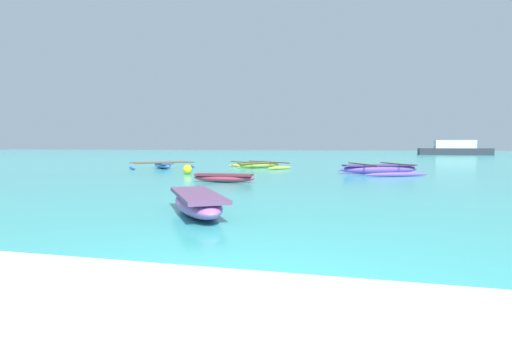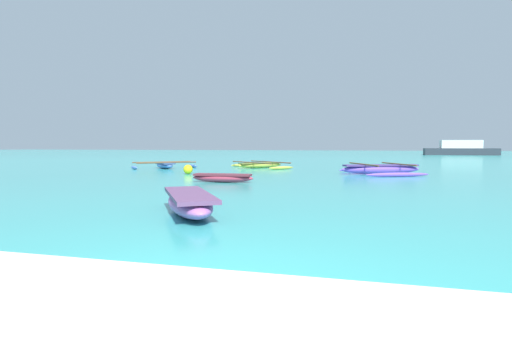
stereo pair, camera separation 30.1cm
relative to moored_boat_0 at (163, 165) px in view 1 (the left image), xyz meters
The scene contains 8 objects.
ground_plane 22.41m from the moored_boat_0, 62.42° to the right, with size 240.00×240.00×0.00m.
moored_boat_0 is the anchor object (origin of this frame).
moored_boat_1 10.51m from the moored_boat_0, 50.39° to the right, with size 2.47×0.59×0.33m.
moored_boat_2 13.03m from the moored_boat_0, ahead, with size 4.26×4.60×0.54m.
moored_boat_3 17.33m from the moored_boat_0, 60.83° to the right, with size 2.26×2.94×0.45m.
moored_boat_4 6.05m from the moored_boat_0, 19.28° to the left, with size 4.58×4.29×0.40m.
mooring_buoy_1 5.52m from the moored_boat_0, 50.43° to the right, with size 0.47×0.47×0.47m.
distant_ferry 50.99m from the moored_boat_0, 58.50° to the left, with size 10.29×2.26×2.26m.
Camera 1 is at (1.21, -2.99, 1.43)m, focal length 28.00 mm.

